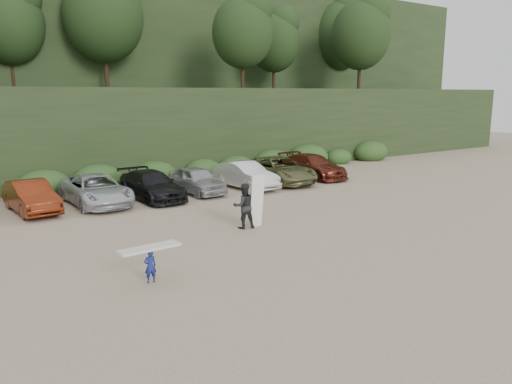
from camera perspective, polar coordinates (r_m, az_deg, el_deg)
ground at (r=19.58m, az=2.00°, el=-5.55°), size 120.00×120.00×0.00m
hillside_backdrop at (r=52.44m, az=-23.26°, el=16.47°), size 90.00×41.50×28.00m
parked_cars at (r=26.75m, az=-17.55°, el=0.19°), size 34.25×5.99×1.64m
child_surfer at (r=15.48m, az=-12.04°, el=-7.42°), size 1.92×0.63×1.13m
adult_surfer at (r=21.10m, az=-1.25°, el=-1.55°), size 1.42×0.98×2.28m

